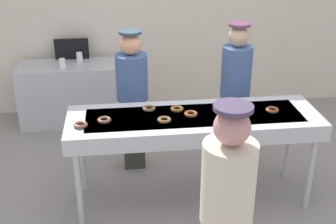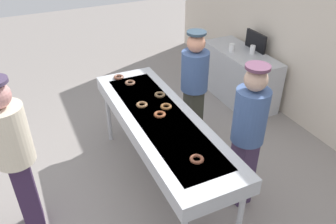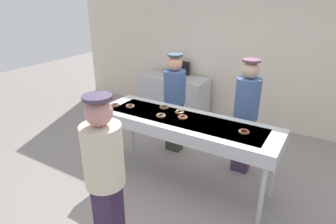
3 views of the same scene
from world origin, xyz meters
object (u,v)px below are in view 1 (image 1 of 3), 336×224
at_px(worker_assistant, 132,93).
at_px(prep_counter, 74,93).
at_px(paper_cup_0, 79,57).
at_px(menu_display, 72,49).
at_px(chocolate_donut_1, 272,110).
at_px(chocolate_donut_2, 81,125).
at_px(fryer_conveyor, 194,123).
at_px(chocolate_donut_4, 149,108).
at_px(chocolate_donut_3, 104,120).
at_px(worker_baker, 235,87).
at_px(customer_waiting, 227,205).
at_px(paper_cup_1, 62,63).
at_px(chocolate_donut_5, 191,114).
at_px(chocolate_donut_6, 164,120).
at_px(chocolate_donut_0, 177,109).

bearing_deg(worker_assistant, prep_counter, -76.58).
xyz_separation_m(paper_cup_0, menu_display, (-0.11, 0.13, 0.08)).
height_order(chocolate_donut_1, chocolate_donut_2, same).
bearing_deg(paper_cup_0, fryer_conveyor, -60.18).
xyz_separation_m(chocolate_donut_4, menu_display, (-0.91, 2.09, 0.01)).
bearing_deg(chocolate_donut_3, chocolate_donut_2, -159.35).
height_order(fryer_conveyor, chocolate_donut_3, chocolate_donut_3).
distance_m(worker_baker, customer_waiting, 2.24).
bearing_deg(chocolate_donut_1, paper_cup_1, 139.50).
bearing_deg(chocolate_donut_5, worker_assistant, 126.43).
bearing_deg(chocolate_donut_5, chocolate_donut_6, -159.89).
relative_size(chocolate_donut_2, worker_assistant, 0.08).
height_order(paper_cup_1, menu_display, menu_display).
distance_m(chocolate_donut_4, chocolate_donut_5, 0.43).
height_order(worker_baker, paper_cup_1, worker_baker).
bearing_deg(chocolate_donut_3, worker_assistant, 68.76).
distance_m(fryer_conveyor, chocolate_donut_3, 0.86).
height_order(chocolate_donut_6, worker_assistant, worker_assistant).
relative_size(chocolate_donut_3, chocolate_donut_6, 1.00).
height_order(chocolate_donut_2, paper_cup_0, chocolate_donut_2).
height_order(chocolate_donut_4, menu_display, menu_display).
distance_m(chocolate_donut_0, chocolate_donut_4, 0.28).
distance_m(chocolate_donut_2, prep_counter, 2.22).
distance_m(chocolate_donut_6, worker_assistant, 0.86).
xyz_separation_m(fryer_conveyor, chocolate_donut_4, (-0.42, 0.18, 0.10)).
height_order(chocolate_donut_0, customer_waiting, customer_waiting).
xyz_separation_m(chocolate_donut_6, worker_baker, (0.88, 0.79, -0.03)).
bearing_deg(worker_baker, chocolate_donut_5, 44.98).
relative_size(customer_waiting, paper_cup_0, 13.40).
height_order(fryer_conveyor, chocolate_donut_5, chocolate_donut_5).
bearing_deg(worker_baker, chocolate_donut_3, 23.51).
relative_size(chocolate_donut_1, prep_counter, 0.09).
distance_m(fryer_conveyor, paper_cup_1, 2.36).
distance_m(chocolate_donut_3, paper_cup_0, 2.20).
bearing_deg(chocolate_donut_3, chocolate_donut_0, 13.25).
height_order(worker_baker, worker_assistant, worker_baker).
distance_m(customer_waiting, menu_display, 3.93).
xyz_separation_m(fryer_conveyor, chocolate_donut_1, (0.77, 0.00, 0.10)).
bearing_deg(prep_counter, paper_cup_0, 47.58).
distance_m(chocolate_donut_1, menu_display, 3.08).
xyz_separation_m(chocolate_donut_0, worker_assistant, (-0.41, 0.59, -0.05)).
xyz_separation_m(fryer_conveyor, chocolate_donut_0, (-0.15, 0.13, 0.10)).
xyz_separation_m(chocolate_donut_6, menu_display, (-1.03, 2.36, 0.01)).
height_order(chocolate_donut_4, worker_baker, worker_baker).
bearing_deg(chocolate_donut_5, chocolate_donut_4, 155.49).
relative_size(chocolate_donut_2, chocolate_donut_5, 1.00).
bearing_deg(customer_waiting, chocolate_donut_3, 107.02).
distance_m(chocolate_donut_5, worker_assistant, 0.89).
distance_m(chocolate_donut_5, menu_display, 2.61).
relative_size(chocolate_donut_1, chocolate_donut_2, 1.00).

